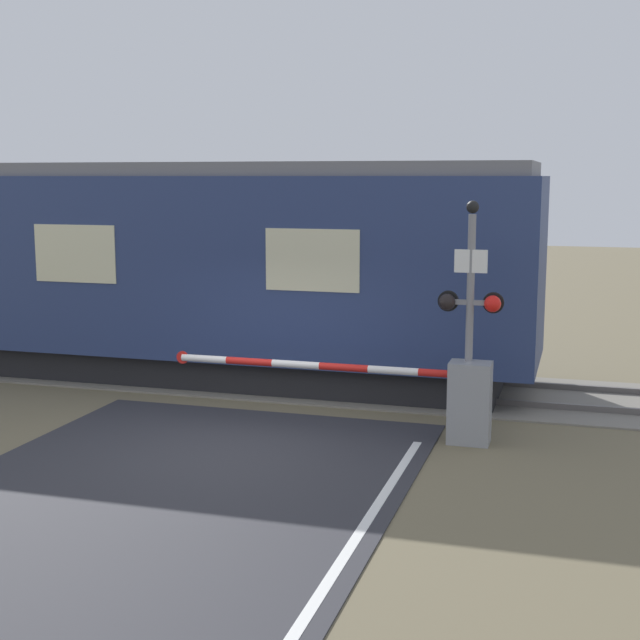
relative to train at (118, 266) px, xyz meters
name	(u,v)px	position (x,y,z in m)	size (l,w,h in m)	color
ground_plane	(226,448)	(3.97, -4.19, -2.08)	(80.00, 80.00, 0.00)	#6B6047
track_bed	(312,382)	(3.97, 0.00, -2.05)	(36.00, 3.20, 0.13)	slate
train	(118,266)	(0.00, 0.00, 0.00)	(16.15, 3.02, 4.07)	black
crossing_barrier	(446,397)	(6.91, -2.93, -1.42)	(4.91, 0.44, 1.19)	gray
signal_post	(470,307)	(7.21, -2.85, -0.10)	(0.94, 0.26, 3.48)	gray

